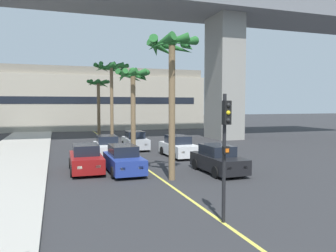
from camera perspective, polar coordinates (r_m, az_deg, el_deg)
The scene contains 14 objects.
lane_stripe_center at distance 25.99m, azimuth -7.10°, elevation -4.84°, with size 0.14×56.00×0.01m, color #DBCC4C.
bridge_overpass at distance 35.86m, azimuth -7.93°, elevation 20.28°, with size 66.72×8.00×17.79m.
pier_building_backdrop at distance 52.85m, azimuth -13.14°, elevation 4.38°, with size 34.61×8.04×9.22m.
car_queue_front at distance 19.10m, azimuth -7.58°, elevation -5.78°, with size 1.88×4.12×1.56m.
car_queue_second at distance 28.81m, azimuth -5.60°, elevation -2.55°, with size 1.93×4.15×1.56m.
car_queue_third at distance 24.68m, azimuth 1.77°, elevation -3.59°, with size 1.91×4.14×1.56m.
car_queue_fourth at distance 19.21m, azimuth 8.50°, elevation -5.73°, with size 1.88×4.13×1.56m.
car_queue_fifth at distance 25.07m, azimuth -10.31°, elevation -3.53°, with size 1.94×4.15×1.56m.
car_queue_sixth at distance 19.86m, azimuth -13.78°, elevation -5.49°, with size 1.88×4.12×1.56m.
traffic_light_median_near at distance 10.89m, azimuth 9.73°, elevation -2.40°, with size 0.24×0.37×4.20m.
palm_tree_near_median at distance 43.25m, azimuth -11.75°, elevation 6.05°, with size 2.93×2.87×7.02m.
palm_tree_mid_median at distance 35.52m, azimuth -9.57°, elevation 8.64°, with size 3.71×3.70×8.19m.
palm_tree_far_median at distance 25.04m, azimuth -5.94°, elevation 7.07°, with size 2.63×2.63×6.56m.
palm_tree_farthest_median at distance 17.03m, azimuth 0.62°, elevation 11.04°, with size 2.70×2.73×7.36m.
Camera 1 is at (-5.13, -1.19, 3.87)m, focal length 35.83 mm.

